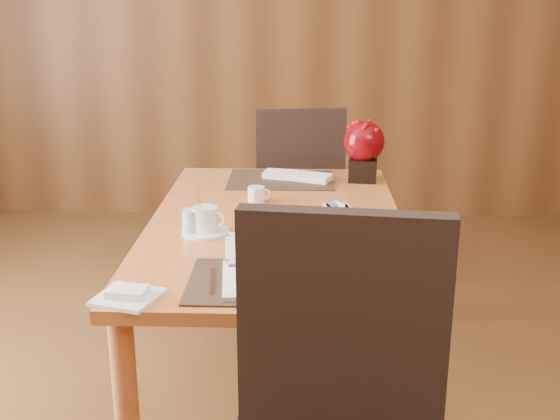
{
  "coord_description": "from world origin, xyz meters",
  "views": [
    {
      "loc": [
        0.1,
        -1.77,
        1.54
      ],
      "look_at": [
        0.02,
        0.35,
        0.87
      ],
      "focal_mm": 45.0,
      "sensor_mm": 36.0,
      "label": 1
    }
  ],
  "objects_px": {
    "sugar_caddy": "(337,213)",
    "water_glass": "(191,211)",
    "coffee_cup": "(205,222)",
    "creamer_jug": "(256,194)",
    "soup_setting": "(270,264)",
    "berry_decor": "(364,147)",
    "far_chair": "(297,189)",
    "bread_plate": "(128,297)",
    "dining_table": "(276,246)"
  },
  "relations": [
    {
      "from": "berry_decor",
      "to": "bread_plate",
      "type": "relative_size",
      "value": 1.66
    },
    {
      "from": "creamer_jug",
      "to": "sugar_caddy",
      "type": "bearing_deg",
      "value": -27.67
    },
    {
      "from": "coffee_cup",
      "to": "water_glass",
      "type": "bearing_deg",
      "value": -172.02
    },
    {
      "from": "dining_table",
      "to": "bread_plate",
      "type": "relative_size",
      "value": 9.63
    },
    {
      "from": "coffee_cup",
      "to": "bread_plate",
      "type": "relative_size",
      "value": 1.05
    },
    {
      "from": "water_glass",
      "to": "sugar_caddy",
      "type": "xyz_separation_m",
      "value": [
        0.5,
        0.16,
        -0.05
      ]
    },
    {
      "from": "creamer_jug",
      "to": "bread_plate",
      "type": "height_order",
      "value": "creamer_jug"
    },
    {
      "from": "soup_setting",
      "to": "sugar_caddy",
      "type": "xyz_separation_m",
      "value": [
        0.21,
        0.56,
        -0.03
      ]
    },
    {
      "from": "coffee_cup",
      "to": "sugar_caddy",
      "type": "bearing_deg",
      "value": 18.89
    },
    {
      "from": "dining_table",
      "to": "water_glass",
      "type": "height_order",
      "value": "water_glass"
    },
    {
      "from": "water_glass",
      "to": "berry_decor",
      "type": "relative_size",
      "value": 0.61
    },
    {
      "from": "soup_setting",
      "to": "coffee_cup",
      "type": "xyz_separation_m",
      "value": [
        -0.24,
        0.4,
        -0.01
      ]
    },
    {
      "from": "far_chair",
      "to": "dining_table",
      "type": "bearing_deg",
      "value": 79.01
    },
    {
      "from": "creamer_jug",
      "to": "sugar_caddy",
      "type": "relative_size",
      "value": 0.94
    },
    {
      "from": "berry_decor",
      "to": "soup_setting",
      "type": "bearing_deg",
      "value": -107.38
    },
    {
      "from": "soup_setting",
      "to": "creamer_jug",
      "type": "relative_size",
      "value": 3.51
    },
    {
      "from": "coffee_cup",
      "to": "sugar_caddy",
      "type": "xyz_separation_m",
      "value": [
        0.45,
        0.15,
        -0.01
      ]
    },
    {
      "from": "coffee_cup",
      "to": "far_chair",
      "type": "xyz_separation_m",
      "value": [
        0.3,
        1.24,
        -0.23
      ]
    },
    {
      "from": "berry_decor",
      "to": "dining_table",
      "type": "bearing_deg",
      "value": -122.11
    },
    {
      "from": "dining_table",
      "to": "berry_decor",
      "type": "bearing_deg",
      "value": 57.89
    },
    {
      "from": "soup_setting",
      "to": "far_chair",
      "type": "height_order",
      "value": "far_chair"
    },
    {
      "from": "soup_setting",
      "to": "coffee_cup",
      "type": "bearing_deg",
      "value": 114.56
    },
    {
      "from": "sugar_caddy",
      "to": "far_chair",
      "type": "bearing_deg",
      "value": 98.06
    },
    {
      "from": "coffee_cup",
      "to": "water_glass",
      "type": "distance_m",
      "value": 0.06
    },
    {
      "from": "creamer_jug",
      "to": "water_glass",
      "type": "bearing_deg",
      "value": -109.71
    },
    {
      "from": "water_glass",
      "to": "far_chair",
      "type": "height_order",
      "value": "far_chair"
    },
    {
      "from": "berry_decor",
      "to": "far_chair",
      "type": "distance_m",
      "value": 0.7
    },
    {
      "from": "dining_table",
      "to": "soup_setting",
      "type": "xyz_separation_m",
      "value": [
        0.01,
        -0.54,
        0.15
      ]
    },
    {
      "from": "far_chair",
      "to": "water_glass",
      "type": "bearing_deg",
      "value": 67.05
    },
    {
      "from": "coffee_cup",
      "to": "bread_plate",
      "type": "distance_m",
      "value": 0.55
    },
    {
      "from": "coffee_cup",
      "to": "creamer_jug",
      "type": "distance_m",
      "value": 0.4
    },
    {
      "from": "dining_table",
      "to": "berry_decor",
      "type": "relative_size",
      "value": 5.81
    },
    {
      "from": "soup_setting",
      "to": "bread_plate",
      "type": "distance_m",
      "value": 0.4
    },
    {
      "from": "soup_setting",
      "to": "coffee_cup",
      "type": "height_order",
      "value": "soup_setting"
    },
    {
      "from": "creamer_jug",
      "to": "far_chair",
      "type": "height_order",
      "value": "far_chair"
    },
    {
      "from": "water_glass",
      "to": "far_chair",
      "type": "bearing_deg",
      "value": 74.66
    },
    {
      "from": "sugar_caddy",
      "to": "far_chair",
      "type": "relative_size",
      "value": 0.09
    },
    {
      "from": "bread_plate",
      "to": "far_chair",
      "type": "relative_size",
      "value": 0.16
    },
    {
      "from": "soup_setting",
      "to": "far_chair",
      "type": "bearing_deg",
      "value": 82.01
    },
    {
      "from": "sugar_caddy",
      "to": "berry_decor",
      "type": "bearing_deg",
      "value": 76.39
    },
    {
      "from": "dining_table",
      "to": "bread_plate",
      "type": "xyz_separation_m",
      "value": [
        -0.37,
        -0.67,
        0.1
      ]
    },
    {
      "from": "water_glass",
      "to": "coffee_cup",
      "type": "bearing_deg",
      "value": 7.98
    },
    {
      "from": "dining_table",
      "to": "coffee_cup",
      "type": "height_order",
      "value": "coffee_cup"
    },
    {
      "from": "sugar_caddy",
      "to": "water_glass",
      "type": "bearing_deg",
      "value": -162.06
    },
    {
      "from": "dining_table",
      "to": "soup_setting",
      "type": "relative_size",
      "value": 5.1
    },
    {
      "from": "bread_plate",
      "to": "far_chair",
      "type": "xyz_separation_m",
      "value": [
        0.43,
        1.77,
        -0.2
      ]
    },
    {
      "from": "dining_table",
      "to": "coffee_cup",
      "type": "distance_m",
      "value": 0.3
    },
    {
      "from": "soup_setting",
      "to": "berry_decor",
      "type": "distance_m",
      "value": 1.16
    },
    {
      "from": "water_glass",
      "to": "bread_plate",
      "type": "distance_m",
      "value": 0.54
    },
    {
      "from": "sugar_caddy",
      "to": "far_chair",
      "type": "height_order",
      "value": "far_chair"
    }
  ]
}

